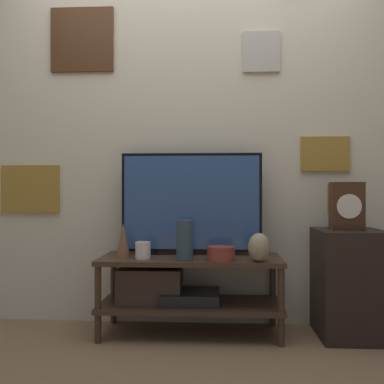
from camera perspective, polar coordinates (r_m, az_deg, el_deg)
name	(u,v)px	position (r m, az deg, el deg)	size (l,w,h in m)	color
ground_plane	(188,349)	(2.70, -0.55, -19.27)	(12.00, 12.00, 0.00)	#846647
wall_back	(192,125)	(3.13, 0.05, 8.51)	(6.40, 0.08, 2.70)	beige
media_console	(177,285)	(2.88, -1.92, -11.77)	(1.13, 0.46, 0.48)	#422D1E
television	(191,203)	(2.91, -0.12, -1.36)	(0.91, 0.05, 0.66)	black
vase_tall_ceramic	(185,240)	(2.69, -0.93, -6.14)	(0.10, 0.10, 0.24)	#2D4251
vase_slim_bronze	(123,240)	(2.86, -8.74, -6.04)	(0.09, 0.09, 0.22)	brown
vase_wide_bowl	(221,254)	(2.69, 3.68, -7.81)	(0.17, 0.17, 0.08)	brown
vase_urn_stoneware	(259,247)	(2.67, 8.50, -6.96)	(0.13, 0.13, 0.17)	tan
candle_jar	(143,250)	(2.78, -6.25, -7.36)	(0.09, 0.09, 0.10)	silver
side_table	(350,283)	(2.98, 19.38, -10.85)	(0.40, 0.44, 0.66)	black
mantel_clock	(347,206)	(2.91, 19.06, -1.70)	(0.20, 0.11, 0.29)	#422819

